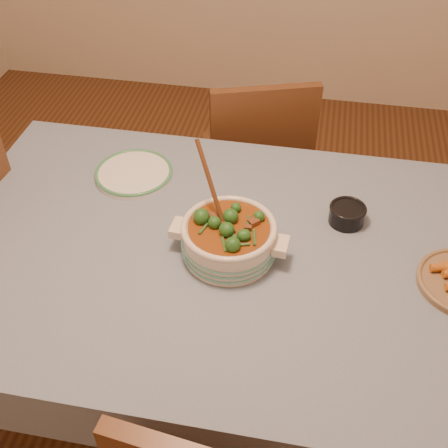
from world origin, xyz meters
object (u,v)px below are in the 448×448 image
Objects in this scene: stew_casserole at (229,236)px; white_plate at (134,173)px; dining_table at (227,272)px; condiment_bowl at (347,213)px; chair_far at (257,158)px.

stew_casserole is 1.13× the size of white_plate.
dining_table is 0.40m from condiment_bowl.
white_plate is 0.69m from chair_far.
stew_casserole reaches higher than white_plate.
condiment_bowl is (0.69, -0.10, 0.02)m from white_plate.
condiment_bowl is (0.33, 0.18, 0.12)m from dining_table.
condiment_bowl is at bearing 31.42° from stew_casserole.
stew_casserole is at bearing -148.58° from condiment_bowl.
condiment_bowl reaches higher than white_plate.
chair_far reaches higher than white_plate.
chair_far is (-0.03, 0.83, -0.32)m from stew_casserole.
dining_table is at bearing -150.78° from condiment_bowl.
chair_far is (-0.02, 0.81, -0.16)m from dining_table.
dining_table is 1.90× the size of chair_far.
condiment_bowl is 0.77m from chair_far.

